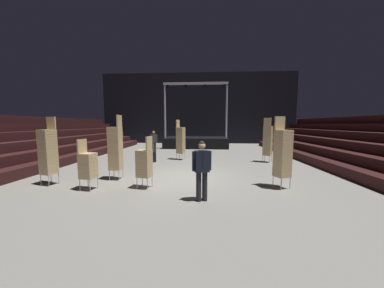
% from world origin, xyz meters
% --- Properties ---
extents(ground_plane, '(22.00, 30.00, 0.10)m').
position_xyz_m(ground_plane, '(0.00, 0.00, -0.05)').
color(ground_plane, gray).
extents(arena_end_wall, '(22.00, 0.30, 8.00)m').
position_xyz_m(arena_end_wall, '(0.00, 15.00, 4.00)').
color(arena_end_wall, black).
rests_on(arena_end_wall, ground_plane).
extents(bleacher_bank_left, '(4.50, 24.00, 2.70)m').
position_xyz_m(bleacher_bank_left, '(-8.75, 1.00, 1.35)').
color(bleacher_bank_left, black).
rests_on(bleacher_bank_left, ground_plane).
extents(stage_riser, '(5.89, 3.51, 5.80)m').
position_xyz_m(stage_riser, '(0.00, 10.88, 0.57)').
color(stage_riser, black).
rests_on(stage_riser, ground_plane).
extents(man_with_tie, '(0.57, 0.33, 1.74)m').
position_xyz_m(man_with_tie, '(0.73, -2.64, 0.99)').
color(man_with_tie, black).
rests_on(man_with_tie, ground_plane).
extents(chair_stack_front_left, '(0.50, 0.50, 1.71)m').
position_xyz_m(chair_stack_front_left, '(-3.10, -1.88, 0.86)').
color(chair_stack_front_left, '#B2B5BA').
rests_on(chair_stack_front_left, ground_plane).
extents(chair_stack_front_right, '(0.56, 0.56, 2.48)m').
position_xyz_m(chair_stack_front_right, '(-0.67, 4.03, 1.24)').
color(chair_stack_front_right, '#B2B5BA').
rests_on(chair_stack_front_right, ground_plane).
extents(chair_stack_mid_left, '(0.44, 0.44, 2.56)m').
position_xyz_m(chair_stack_mid_left, '(-2.72, -0.58, 1.28)').
color(chair_stack_mid_left, '#B2B5BA').
rests_on(chair_stack_mid_left, ground_plane).
extents(chair_stack_mid_right, '(0.51, 0.51, 1.79)m').
position_xyz_m(chair_stack_mid_right, '(-1.25, -1.60, 0.90)').
color(chair_stack_mid_right, '#B2B5BA').
rests_on(chair_stack_mid_right, ground_plane).
extents(chair_stack_mid_centre, '(0.57, 0.57, 2.48)m').
position_xyz_m(chair_stack_mid_centre, '(3.46, -1.29, 1.24)').
color(chair_stack_mid_centre, '#B2B5BA').
rests_on(chair_stack_mid_centre, ground_plane).
extents(chair_stack_rear_left, '(0.61, 0.61, 2.56)m').
position_xyz_m(chair_stack_rear_left, '(4.44, 3.49, 1.28)').
color(chair_stack_rear_left, '#B2B5BA').
rests_on(chair_stack_rear_left, ground_plane).
extents(chair_stack_rear_right, '(0.53, 0.53, 2.48)m').
position_xyz_m(chair_stack_rear_right, '(-4.84, -1.42, 1.24)').
color(chair_stack_rear_right, '#B2B5BA').
rests_on(chair_stack_rear_right, ground_plane).
extents(crew_worker_near_stage, '(0.53, 0.41, 1.74)m').
position_xyz_m(crew_worker_near_stage, '(-2.94, 6.27, 0.99)').
color(crew_worker_near_stage, black).
rests_on(crew_worker_near_stage, ground_plane).
extents(equipment_road_case, '(1.08, 1.00, 0.60)m').
position_xyz_m(equipment_road_case, '(-2.55, 3.16, 0.30)').
color(equipment_road_case, black).
rests_on(equipment_road_case, ground_plane).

